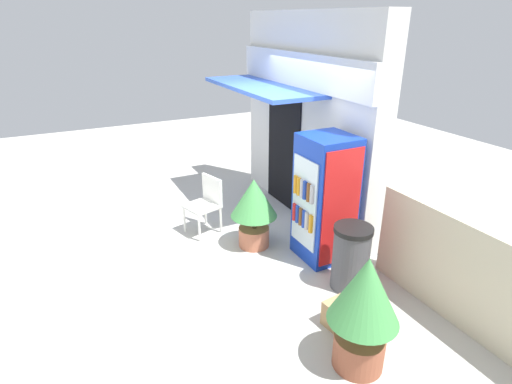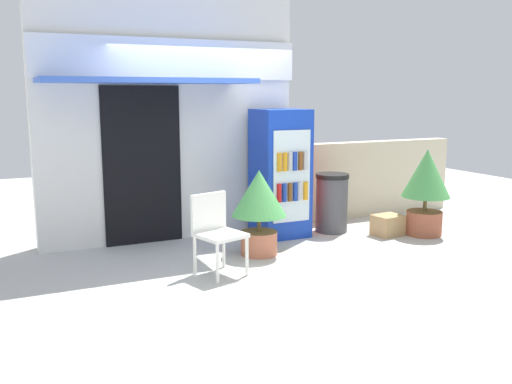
{
  "view_description": "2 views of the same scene",
  "coord_description": "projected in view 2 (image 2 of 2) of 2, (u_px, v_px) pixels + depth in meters",
  "views": [
    {
      "loc": [
        4.96,
        -2.14,
        3.06
      ],
      "look_at": [
        0.36,
        0.16,
        0.88
      ],
      "focal_mm": 29.0,
      "sensor_mm": 36.0,
      "label": 1
    },
    {
      "loc": [
        -2.56,
        -5.72,
        1.93
      ],
      "look_at": [
        0.2,
        0.14,
        0.78
      ],
      "focal_mm": 39.37,
      "sensor_mm": 36.0,
      "label": 2
    }
  ],
  "objects": [
    {
      "name": "trash_bin",
      "position": [
        332.0,
        203.0,
        7.83
      ],
      "size": [
        0.46,
        0.46,
        0.82
      ],
      "color": "#47474C",
      "rests_on": "ground"
    },
    {
      "name": "potted_plant_near_shop",
      "position": [
        259.0,
        203.0,
        6.66
      ],
      "size": [
        0.66,
        0.66,
        1.03
      ],
      "color": "#BC6B4C",
      "rests_on": "ground"
    },
    {
      "name": "plastic_chair",
      "position": [
        216.0,
        228.0,
        5.99
      ],
      "size": [
        0.55,
        0.56,
        0.87
      ],
      "color": "white",
      "rests_on": "ground"
    },
    {
      "name": "storefront_building",
      "position": [
        168.0,
        117.0,
        7.31
      ],
      "size": [
        3.41,
        1.24,
        3.17
      ],
      "color": "silver",
      "rests_on": "ground"
    },
    {
      "name": "ground",
      "position": [
        246.0,
        261.0,
        6.51
      ],
      "size": [
        16.0,
        16.0,
        0.0
      ],
      "primitive_type": "plane",
      "color": "beige"
    },
    {
      "name": "drink_cooler",
      "position": [
        281.0,
        173.0,
        7.54
      ],
      "size": [
        0.68,
        0.68,
        1.71
      ],
      "color": "#1438B2",
      "rests_on": "ground"
    },
    {
      "name": "cardboard_box",
      "position": [
        388.0,
        225.0,
        7.65
      ],
      "size": [
        0.41,
        0.35,
        0.28
      ],
      "primitive_type": "cube",
      "rotation": [
        0.0,
        0.0,
        0.12
      ],
      "color": "tan",
      "rests_on": "ground"
    },
    {
      "name": "stone_boundary_wall",
      "position": [
        374.0,
        178.0,
        8.93
      ],
      "size": [
        2.77,
        0.23,
        1.17
      ],
      "primitive_type": "cube",
      "color": "beige",
      "rests_on": "ground"
    },
    {
      "name": "potted_plant_curbside",
      "position": [
        426.0,
        184.0,
        7.58
      ],
      "size": [
        0.65,
        0.65,
        1.18
      ],
      "color": "#995138",
      "rests_on": "ground"
    }
  ]
}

